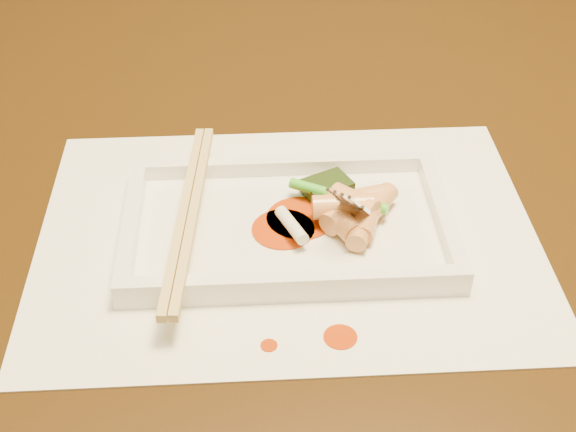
{
  "coord_description": "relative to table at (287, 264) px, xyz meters",
  "views": [
    {
      "loc": [
        -0.03,
        -0.57,
        1.17
      ],
      "look_at": [
        -0.0,
        -0.08,
        0.77
      ],
      "focal_mm": 50.0,
      "sensor_mm": 36.0,
      "label": 1
    }
  ],
  "objects": [
    {
      "name": "plate_rim_left",
      "position": [
        -0.13,
        -0.08,
        0.12
      ],
      "size": [
        0.01,
        0.14,
        0.01
      ],
      "primitive_type": "cube",
      "color": "white",
      "rests_on": "plate_base"
    },
    {
      "name": "rice_cake_6",
      "position": [
        0.06,
        -0.09,
        0.12
      ],
      "size": [
        0.03,
        0.04,
        0.02
      ],
      "primitive_type": "cylinder",
      "rotation": [
        1.57,
        0.0,
        2.82
      ],
      "color": "tan",
      "rests_on": "plate_base"
    },
    {
      "name": "veg_piece",
      "position": [
        0.03,
        -0.04,
        0.12
      ],
      "size": [
        0.05,
        0.04,
        0.01
      ],
      "primitive_type": "cube",
      "rotation": [
        0.0,
        0.0,
        0.46
      ],
      "color": "black",
      "rests_on": "plate_base"
    },
    {
      "name": "rice_cake_7",
      "position": [
        0.04,
        -0.09,
        0.12
      ],
      "size": [
        0.04,
        0.05,
        0.02
      ],
      "primitive_type": "cylinder",
      "rotation": [
        1.57,
        0.0,
        0.48
      ],
      "color": "tan",
      "rests_on": "plate_base"
    },
    {
      "name": "sauce_blob_0",
      "position": [
        -0.01,
        -0.08,
        0.11
      ],
      "size": [
        0.05,
        0.05,
        0.0
      ],
      "primitive_type": "cylinder",
      "color": "#B33405",
      "rests_on": "plate_base"
    },
    {
      "name": "plate_rim_near",
      "position": [
        -0.0,
        -0.15,
        0.12
      ],
      "size": [
        0.26,
        0.01,
        0.01
      ],
      "primitive_type": "cube",
      "color": "white",
      "rests_on": "plate_base"
    },
    {
      "name": "placemat",
      "position": [
        -0.0,
        -0.08,
        0.1
      ],
      "size": [
        0.4,
        0.3,
        0.0
      ],
      "primitive_type": "cube",
      "color": "white",
      "rests_on": "table"
    },
    {
      "name": "scallion_green",
      "position": [
        0.04,
        -0.06,
        0.12
      ],
      "size": [
        0.08,
        0.05,
        0.01
      ],
      "primitive_type": "cylinder",
      "rotation": [
        1.57,
        0.0,
        1.07
      ],
      "color": "#2F9E19",
      "rests_on": "plate_base"
    },
    {
      "name": "sauce_blob_1",
      "position": [
        0.01,
        -0.07,
        0.11
      ],
      "size": [
        0.06,
        0.06,
        0.0
      ],
      "primitive_type": "cylinder",
      "color": "#B33405",
      "rests_on": "plate_base"
    },
    {
      "name": "rice_cake_3",
      "position": [
        0.04,
        -0.08,
        0.12
      ],
      "size": [
        0.04,
        0.04,
        0.02
      ],
      "primitive_type": "cylinder",
      "rotation": [
        1.57,
        0.0,
        2.34
      ],
      "color": "tan",
      "rests_on": "plate_base"
    },
    {
      "name": "rice_cake_0",
      "position": [
        0.05,
        -0.09,
        0.12
      ],
      "size": [
        0.03,
        0.05,
        0.02
      ],
      "primitive_type": "cylinder",
      "rotation": [
        1.57,
        0.0,
        2.82
      ],
      "color": "tan",
      "rests_on": "plate_base"
    },
    {
      "name": "plate_rim_right",
      "position": [
        0.12,
        -0.08,
        0.12
      ],
      "size": [
        0.01,
        0.14,
        0.01
      ],
      "primitive_type": "cube",
      "color": "white",
      "rests_on": "plate_base"
    },
    {
      "name": "rice_cake_4",
      "position": [
        0.07,
        -0.07,
        0.12
      ],
      "size": [
        0.04,
        0.05,
        0.02
      ],
      "primitive_type": "cylinder",
      "rotation": [
        1.57,
        0.0,
        2.53
      ],
      "color": "tan",
      "rests_on": "plate_base"
    },
    {
      "name": "fork",
      "position": [
        0.07,
        -0.06,
        0.18
      ],
      "size": [
        0.09,
        0.1,
        0.14
      ],
      "primitive_type": null,
      "color": "silver",
      "rests_on": "plate_base"
    },
    {
      "name": "rice_cake_2",
      "position": [
        0.05,
        -0.07,
        0.13
      ],
      "size": [
        0.04,
        0.04,
        0.02
      ],
      "primitive_type": "cylinder",
      "rotation": [
        1.57,
        0.0,
        0.83
      ],
      "color": "tan",
      "rests_on": "plate_base"
    },
    {
      "name": "sauce_splatter_a",
      "position": [
        0.03,
        -0.19,
        0.1
      ],
      "size": [
        0.02,
        0.02,
        0.0
      ],
      "primitive_type": "cylinder",
      "color": "#B33405",
      "rests_on": "placemat"
    },
    {
      "name": "scallion_white",
      "position": [
        -0.0,
        -0.09,
        0.12
      ],
      "size": [
        0.02,
        0.04,
        0.01
      ],
      "primitive_type": "cylinder",
      "rotation": [
        1.57,
        0.0,
        0.4
      ],
      "color": "#EAEACC",
      "rests_on": "plate_base"
    },
    {
      "name": "chopstick_a",
      "position": [
        -0.09,
        -0.08,
        0.13
      ],
      "size": [
        0.03,
        0.23,
        0.01
      ],
      "primitive_type": "cube",
      "rotation": [
        0.0,
        0.0,
        -0.08
      ],
      "color": "tan",
      "rests_on": "plate_rim_near"
    },
    {
      "name": "table",
      "position": [
        0.0,
        0.0,
        0.0
      ],
      "size": [
        1.4,
        0.9,
        0.75
      ],
      "color": "black",
      "rests_on": "ground"
    },
    {
      "name": "plate_rim_far",
      "position": [
        -0.0,
        -0.0,
        0.12
      ],
      "size": [
        0.26,
        0.01,
        0.01
      ],
      "primitive_type": "cube",
      "color": "white",
      "rests_on": "plate_base"
    },
    {
      "name": "rice_cake_1",
      "position": [
        0.05,
        -0.06,
        0.12
      ],
      "size": [
        0.05,
        0.03,
        0.02
      ],
      "primitive_type": "cylinder",
      "rotation": [
        1.57,
        0.0,
        1.82
      ],
      "color": "tan",
      "rests_on": "plate_base"
    },
    {
      "name": "plate_base",
      "position": [
        -0.0,
        -0.08,
        0.11
      ],
      "size": [
        0.26,
        0.16,
        0.01
      ],
      "primitive_type": "cube",
      "color": "white",
      "rests_on": "placemat"
    },
    {
      "name": "chopstick_b",
      "position": [
        -0.08,
        -0.08,
        0.13
      ],
      "size": [
        0.03,
        0.23,
        0.01
      ],
      "primitive_type": "cube",
      "rotation": [
        0.0,
        0.0,
        -0.08
      ],
      "color": "tan",
      "rests_on": "plate_rim_near"
    },
    {
      "name": "sauce_splatter_b",
      "position": [
        -0.02,
        -0.2,
        0.1
      ],
      "size": [
        0.01,
        0.01,
        0.0
      ],
      "primitive_type": "cylinder",
      "color": "#B33405",
      "rests_on": "placemat"
    },
    {
      "name": "rice_cake_5",
      "position": [
        0.04,
        -0.08,
        0.13
      ],
      "size": [
        0.05,
        0.02,
        0.02
      ],
      "primitive_type": "cylinder",
      "rotation": [
        1.57,
        0.0,
        1.58
      ],
      "color": "tan",
      "rests_on": "plate_base"
    }
  ]
}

